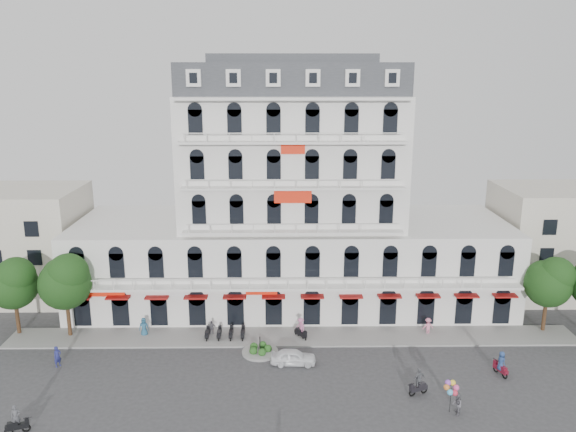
# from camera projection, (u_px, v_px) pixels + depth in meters

# --- Properties ---
(ground) EXTENTS (120.00, 120.00, 0.00)m
(ground) POSITION_uv_depth(u_px,v_px,m) (296.00, 390.00, 43.90)
(ground) COLOR #38383A
(ground) RESTS_ON ground
(sidewalk) EXTENTS (53.00, 4.00, 0.16)m
(sidewalk) POSITION_uv_depth(u_px,v_px,m) (293.00, 337.00, 52.60)
(sidewalk) COLOR gray
(sidewalk) RESTS_ON ground
(main_building) EXTENTS (45.00, 15.00, 25.80)m
(main_building) POSITION_uv_depth(u_px,v_px,m) (292.00, 211.00, 58.84)
(main_building) COLOR silver
(main_building) RESTS_ON ground
(flank_building_west) EXTENTS (14.00, 10.00, 12.00)m
(flank_building_west) POSITION_uv_depth(u_px,v_px,m) (18.00, 243.00, 61.41)
(flank_building_west) COLOR beige
(flank_building_west) RESTS_ON ground
(flank_building_east) EXTENTS (14.00, 10.00, 12.00)m
(flank_building_east) POSITION_uv_depth(u_px,v_px,m) (562.00, 241.00, 62.13)
(flank_building_east) COLOR beige
(flank_building_east) RESTS_ON ground
(traffic_island) EXTENTS (3.20, 3.20, 1.60)m
(traffic_island) POSITION_uv_depth(u_px,v_px,m) (260.00, 351.00, 49.61)
(traffic_island) COLOR gray
(traffic_island) RESTS_ON ground
(parked_scooter_row) EXTENTS (4.40, 1.80, 1.10)m
(parked_scooter_row) POSITION_uv_depth(u_px,v_px,m) (225.00, 339.00, 52.35)
(parked_scooter_row) COLOR black
(parked_scooter_row) RESTS_ON ground
(tree_west_outer) EXTENTS (4.50, 4.48, 7.76)m
(tree_west_outer) POSITION_uv_depth(u_px,v_px,m) (13.00, 281.00, 51.92)
(tree_west_outer) COLOR #382314
(tree_west_outer) RESTS_ON ground
(tree_west_inner) EXTENTS (4.76, 4.76, 8.25)m
(tree_west_inner) POSITION_uv_depth(u_px,v_px,m) (65.00, 280.00, 51.41)
(tree_west_inner) COLOR #382314
(tree_west_inner) RESTS_ON ground
(tree_east_inner) EXTENTS (4.40, 4.37, 7.57)m
(tree_east_inner) POSITION_uv_depth(u_px,v_px,m) (549.00, 280.00, 52.55)
(tree_east_inner) COLOR #382314
(tree_east_inner) RESTS_ON ground
(parked_car) EXTENTS (3.91, 1.70, 1.31)m
(parked_car) POSITION_uv_depth(u_px,v_px,m) (293.00, 357.00, 47.70)
(parked_car) COLOR white
(parked_car) RESTS_ON ground
(rider_west) EXTENTS (1.65, 0.82, 2.17)m
(rider_west) POSITION_uv_depth(u_px,v_px,m) (16.00, 421.00, 38.44)
(rider_west) COLOR black
(rider_west) RESTS_ON ground
(rider_east) EXTENTS (0.81, 1.65, 2.13)m
(rider_east) POSITION_uv_depth(u_px,v_px,m) (501.00, 363.00, 45.84)
(rider_east) COLOR maroon
(rider_east) RESTS_ON ground
(rider_northeast) EXTENTS (1.62, 0.90, 2.24)m
(rider_northeast) POSITION_uv_depth(u_px,v_px,m) (419.00, 382.00, 43.05)
(rider_northeast) COLOR black
(rider_northeast) RESTS_ON ground
(rider_center) EXTENTS (1.16, 1.45, 2.12)m
(rider_center) POSITION_uv_depth(u_px,v_px,m) (301.00, 328.00, 52.09)
(rider_center) COLOR black
(rider_center) RESTS_ON ground
(pedestrian_left) EXTENTS (0.90, 0.59, 1.83)m
(pedestrian_left) POSITION_uv_depth(u_px,v_px,m) (144.00, 327.00, 52.70)
(pedestrian_left) COLOR #275775
(pedestrian_left) RESTS_ON ground
(pedestrian_mid) EXTENTS (0.94, 0.55, 1.51)m
(pedestrian_mid) POSITION_uv_depth(u_px,v_px,m) (212.00, 328.00, 52.82)
(pedestrian_mid) COLOR slate
(pedestrian_mid) RESTS_ON ground
(pedestrian_right) EXTENTS (1.16, 0.79, 1.66)m
(pedestrian_right) POSITION_uv_depth(u_px,v_px,m) (428.00, 326.00, 53.05)
(pedestrian_right) COLOR pink
(pedestrian_right) RESTS_ON ground
(pedestrian_far) EXTENTS (0.75, 0.80, 1.83)m
(pedestrian_far) POSITION_uv_depth(u_px,v_px,m) (57.00, 357.00, 47.25)
(pedestrian_far) COLOR navy
(pedestrian_far) RESTS_ON ground
(balloon_vendor) EXTENTS (1.35, 1.28, 2.45)m
(balloon_vendor) POSITION_uv_depth(u_px,v_px,m) (455.00, 398.00, 40.61)
(balloon_vendor) COLOR slate
(balloon_vendor) RESTS_ON ground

